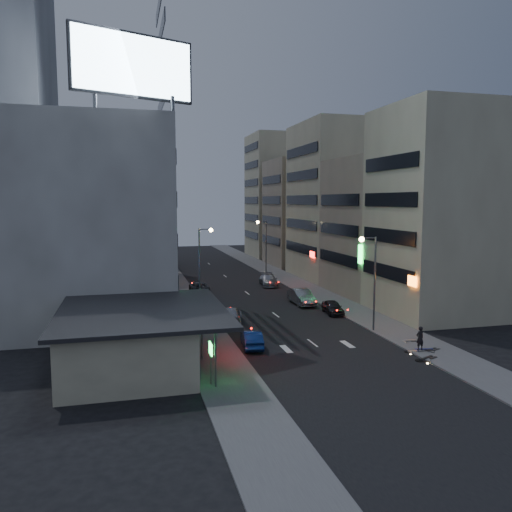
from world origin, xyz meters
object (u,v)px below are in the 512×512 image
object	(u,v)px
parked_car_left	(199,287)
scooter_silver_a	(421,343)
parked_car_right_far	(269,280)
scooter_black_a	(431,347)
parked_car_right_near	(333,307)
road_car_blue	(252,339)
person	(420,338)
road_car_silver	(230,315)
parked_car_right_mid	(301,297)
scooter_blue	(433,341)
scooter_silver_b	(416,333)
scooter_black_b	(435,340)

from	to	relation	value
parked_car_left	scooter_silver_a	xyz separation A→B (m)	(12.59, -27.66, -0.06)
parked_car_right_far	scooter_black_a	world-z (taller)	parked_car_right_far
parked_car_left	scooter_black_a	bearing A→B (deg)	115.89
parked_car_left	scooter_black_a	size ratio (longest dim) A/B	2.37
parked_car_right_near	road_car_blue	world-z (taller)	road_car_blue
parked_car_right_far	scooter_black_a	bearing A→B (deg)	-78.22
parked_car_left	parked_car_right_far	size ratio (longest dim) A/B	0.95
road_car_blue	person	distance (m)	12.50
parked_car_right_far	road_car_silver	world-z (taller)	parked_car_right_far
parked_car_right_mid	scooter_blue	bearing A→B (deg)	-78.21
parked_car_left	scooter_silver_b	bearing A→B (deg)	121.38
parked_car_right_far	scooter_blue	bearing A→B (deg)	-75.88
parked_car_left	road_car_silver	world-z (taller)	road_car_silver
scooter_blue	scooter_silver_b	distance (m)	2.47
road_car_silver	parked_car_right_mid	bearing A→B (deg)	-132.74
road_car_silver	scooter_blue	size ratio (longest dim) A/B	2.56
parked_car_right_near	road_car_blue	size ratio (longest dim) A/B	0.95
parked_car_right_mid	person	xyz separation A→B (m)	(2.79, -18.13, 0.18)
person	scooter_black_b	xyz separation A→B (m)	(1.41, 0.24, -0.32)
parked_car_left	scooter_black_b	world-z (taller)	parked_car_left
road_car_silver	scooter_blue	distance (m)	17.59
parked_car_right_near	parked_car_right_far	xyz separation A→B (m)	(-1.61, 17.37, 0.09)
scooter_black_b	person	bearing A→B (deg)	76.70
road_car_blue	scooter_silver_b	size ratio (longest dim) A/B	2.13
parked_car_right_far	person	xyz separation A→B (m)	(2.90, -30.51, 0.26)
parked_car_right_near	parked_car_right_mid	size ratio (longest dim) A/B	0.76
scooter_silver_b	scooter_silver_a	bearing A→B (deg)	157.58
parked_car_right_mid	person	distance (m)	18.34
parked_car_right_mid	scooter_black_b	world-z (taller)	parked_car_right_mid
scooter_black_b	scooter_silver_b	xyz separation A→B (m)	(-0.13, 2.23, 0.00)
parked_car_right_far	scooter_black_a	distance (m)	32.04
parked_car_right_near	road_car_blue	bearing A→B (deg)	-132.93
parked_car_right_far	scooter_silver_a	world-z (taller)	parked_car_right_far
parked_car_left	road_car_blue	world-z (taller)	parked_car_left
scooter_silver_a	scooter_silver_b	xyz separation A→B (m)	(1.19, 2.51, 0.08)
parked_car_right_mid	scooter_black_a	world-z (taller)	parked_car_right_mid
person	scooter_blue	bearing A→B (deg)	172.20
road_car_blue	scooter_black_b	world-z (taller)	road_car_blue
road_car_blue	scooter_black_a	distance (m)	12.99
parked_car_right_mid	scooter_black_a	bearing A→B (deg)	-82.29
person	scooter_silver_a	distance (m)	0.40
road_car_silver	scooter_silver_b	size ratio (longest dim) A/B	2.69
road_car_silver	person	distance (m)	16.81
scooter_blue	person	bearing A→B (deg)	104.68
person	scooter_silver_a	world-z (taller)	person
parked_car_right_mid	parked_car_left	distance (m)	13.58
road_car_silver	scooter_blue	xyz separation A→B (m)	(12.99, -11.87, -0.01)
scooter_silver_a	scooter_blue	size ratio (longest dim) A/B	0.82
scooter_black_b	road_car_blue	bearing A→B (deg)	50.70
road_car_silver	parked_car_right_near	bearing A→B (deg)	-160.46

